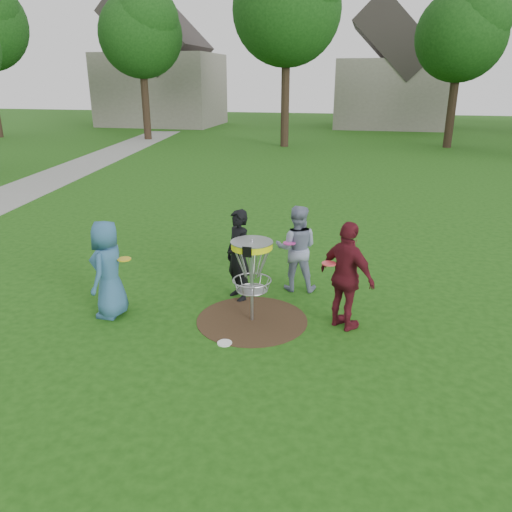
% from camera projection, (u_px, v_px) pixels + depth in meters
% --- Properties ---
extents(ground, '(100.00, 100.00, 0.00)m').
position_uv_depth(ground, '(252.00, 320.00, 8.09)').
color(ground, '#19470F').
rests_on(ground, ground).
extents(dirt_patch, '(1.80, 1.80, 0.01)m').
position_uv_depth(dirt_patch, '(252.00, 320.00, 8.09)').
color(dirt_patch, '#47331E').
rests_on(dirt_patch, ground).
extents(concrete_path, '(7.75, 39.92, 0.02)m').
position_uv_depth(concrete_path, '(25.00, 189.00, 17.46)').
color(concrete_path, '#9E9E99').
rests_on(concrete_path, ground).
extents(player_blue, '(0.53, 0.80, 1.61)m').
position_uv_depth(player_blue, '(108.00, 269.00, 8.01)').
color(player_blue, '#2E5A7F').
rests_on(player_blue, ground).
extents(player_black, '(0.69, 0.69, 1.62)m').
position_uv_depth(player_black, '(238.00, 255.00, 8.63)').
color(player_black, black).
rests_on(player_black, ground).
extents(player_grey, '(0.82, 0.66, 1.59)m').
position_uv_depth(player_grey, '(296.00, 248.00, 9.02)').
color(player_grey, '#7F88A4').
rests_on(player_grey, ground).
extents(player_maroon, '(1.05, 0.95, 1.72)m').
position_uv_depth(player_maroon, '(347.00, 277.00, 7.57)').
color(player_maroon, maroon).
rests_on(player_maroon, ground).
extents(disc_on_grass, '(0.22, 0.22, 0.02)m').
position_uv_depth(disc_on_grass, '(225.00, 343.00, 7.37)').
color(disc_on_grass, white).
rests_on(disc_on_grass, ground).
extents(disc_golf_basket, '(0.66, 0.67, 1.38)m').
position_uv_depth(disc_golf_basket, '(252.00, 261.00, 7.74)').
color(disc_golf_basket, '#9EA0A5').
rests_on(disc_golf_basket, ground).
extents(held_discs, '(3.43, 1.64, 0.10)m').
position_uv_depth(held_discs, '(246.00, 254.00, 8.13)').
color(held_discs, gold).
rests_on(held_discs, ground).
extents(tree_row, '(51.20, 17.42, 9.90)m').
position_uv_depth(tree_row, '(352.00, 24.00, 24.90)').
color(tree_row, '#38281C').
rests_on(tree_row, ground).
extents(house_row, '(44.50, 10.65, 11.62)m').
position_uv_depth(house_row, '(417.00, 71.00, 36.12)').
color(house_row, gray).
rests_on(house_row, ground).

